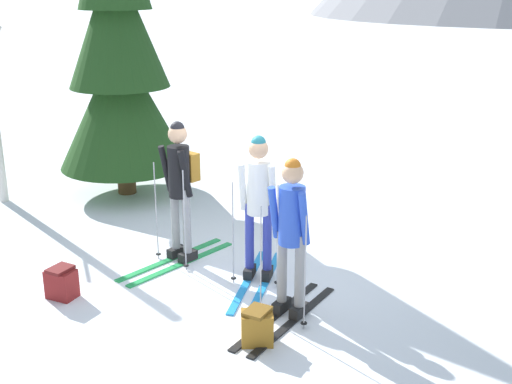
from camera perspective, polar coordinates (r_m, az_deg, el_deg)
The scene contains 7 objects.
ground_plane at distance 8.07m, azimuth -1.25°, elevation -7.60°, with size 400.00×400.00×0.00m, color white.
skier_in_black at distance 8.25m, azimuth -6.74°, elevation 0.82°, with size 0.70×1.81×1.86m.
skier_in_white at distance 7.67m, azimuth 0.23°, elevation -0.67°, with size 0.78×1.79×1.81m.
skier_in_blue at distance 6.83m, azimuth 3.11°, elevation -3.53°, with size 0.61×1.79×1.79m.
pine_tree_near at distance 10.93m, azimuth -12.09°, elevation 11.88°, with size 2.15×2.15×5.20m.
backpack_on_snow_front at distance 6.65m, azimuth 0.10°, elevation -11.83°, with size 0.40×0.37×0.38m.
backpack_on_snow_beside at distance 7.85m, azimuth -16.83°, elevation -7.69°, with size 0.34×0.28×0.38m.
Camera 1 is at (3.60, -6.31, 3.52)m, focal length 45.20 mm.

